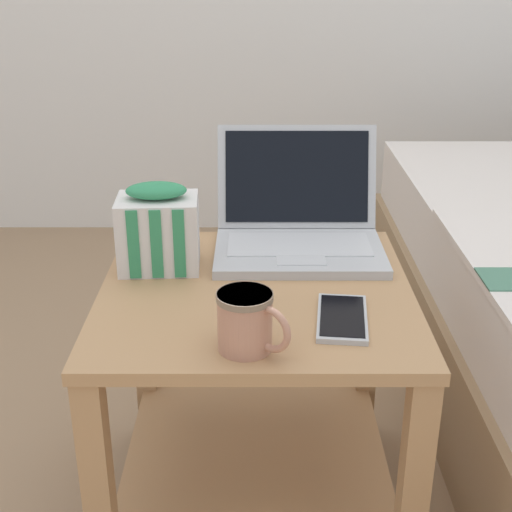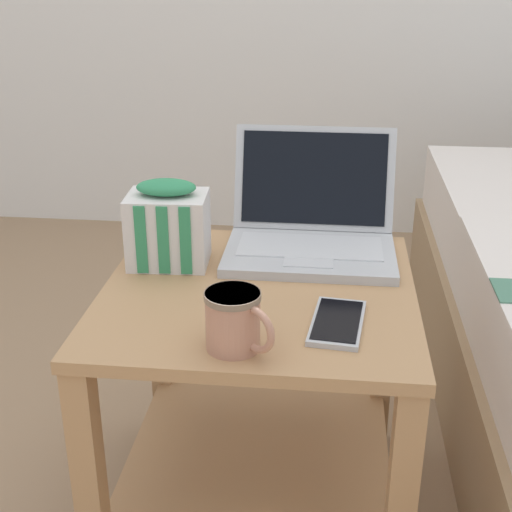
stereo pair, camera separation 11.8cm
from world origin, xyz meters
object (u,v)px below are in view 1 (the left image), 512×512
snack_bag (158,230)px  cell_phone (342,318)px  mug_front_left (247,319)px  laptop (298,226)px

snack_bag → cell_phone: 0.39m
snack_bag → mug_front_left: bearing=-61.0°
mug_front_left → snack_bag: 0.34m
mug_front_left → cell_phone: (0.15, 0.09, -0.05)m
snack_bag → cell_phone: bearing=-33.6°
mug_front_left → cell_phone: bearing=30.0°
mug_front_left → snack_bag: snack_bag is taller
laptop → mug_front_left: size_ratio=2.94×
snack_bag → cell_phone: size_ratio=1.01×
laptop → cell_phone: size_ratio=2.00×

